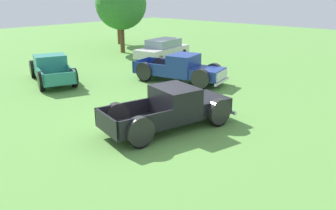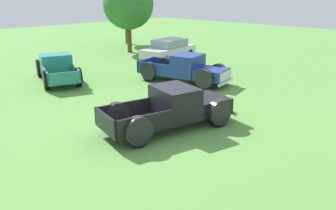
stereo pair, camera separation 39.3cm
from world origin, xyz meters
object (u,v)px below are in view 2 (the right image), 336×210
(pickup_truck_foreground, at_px, (176,108))
(sedan_distant_a, at_px, (169,49))
(oak_tree_west, at_px, (128,4))
(pickup_truck_behind_right, at_px, (189,70))
(pickup_truck_behind_left, at_px, (56,68))

(pickup_truck_foreground, xyz_separation_m, sedan_distant_a, (9.10, 9.30, 0.06))
(oak_tree_west, bearing_deg, pickup_truck_behind_right, -112.30)
(sedan_distant_a, bearing_deg, pickup_truck_behind_right, -126.44)
(sedan_distant_a, xyz_separation_m, oak_tree_west, (0.12, 4.62, 3.02))
(pickup_truck_behind_left, relative_size, sedan_distant_a, 1.08)
(pickup_truck_behind_left, distance_m, sedan_distant_a, 8.69)
(sedan_distant_a, bearing_deg, oak_tree_west, 88.47)
(pickup_truck_behind_right, bearing_deg, oak_tree_west, 67.70)
(pickup_truck_behind_right, height_order, oak_tree_west, oak_tree_west)
(pickup_truck_foreground, height_order, oak_tree_west, oak_tree_west)
(pickup_truck_behind_right, relative_size, sedan_distant_a, 1.13)
(oak_tree_west, bearing_deg, pickup_truck_foreground, -123.52)
(pickup_truck_behind_right, distance_m, sedan_distant_a, 6.72)
(pickup_truck_behind_left, bearing_deg, pickup_truck_behind_right, -50.48)
(sedan_distant_a, bearing_deg, pickup_truck_foreground, -134.37)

